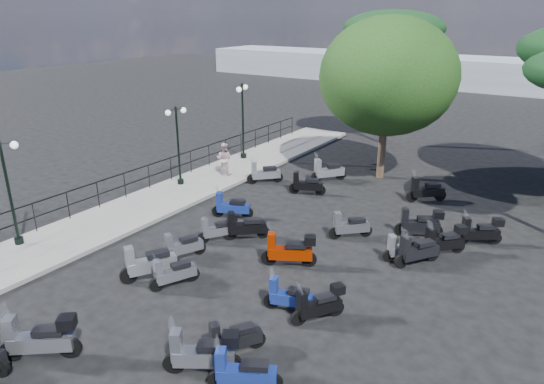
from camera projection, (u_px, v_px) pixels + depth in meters
The scene contains 33 objects.
ground at pixel (243, 272), 15.10m from camera, with size 120.00×120.00×0.00m, color black.
sidewalk at pixel (163, 199), 20.78m from camera, with size 3.00×30.00×0.15m, color slate.
railing at pixel (137, 176), 21.01m from camera, with size 0.04×26.04×1.10m.
lamp_post_0 at pixel (8, 186), 15.89m from camera, with size 0.53×1.03×3.64m.
lamp_post_1 at pixel (178, 141), 21.65m from camera, with size 0.41×1.04×3.58m.
lamp_post_2 at pixel (243, 116), 25.54m from camera, with size 0.52×1.14×3.99m.
pedestrian_far at pixel (224, 159), 23.38m from camera, with size 0.77×0.60×1.57m, color #C0A3A6.
scooter_2 at pixel (173, 273), 14.16m from camera, with size 0.82×1.45×1.23m.
scooter_3 at pixel (218, 229), 17.01m from camera, with size 0.94×1.31×1.18m.
scooter_4 at pixel (245, 227), 17.11m from camera, with size 1.34×1.18×1.34m.
scooter_5 at pixel (264, 174), 22.72m from camera, with size 1.28×1.30×1.37m.
scooter_6 at pixel (40, 339), 11.13m from camera, with size 1.55×1.29×1.47m.
scooter_8 at pixel (149, 264), 14.53m from camera, with size 1.10×1.66×1.48m.
scooter_9 at pixel (231, 207), 18.90m from camera, with size 1.52×0.89×1.31m.
scooter_10 at pixel (306, 185), 21.32m from camera, with size 1.54×0.82×1.30m.
scooter_11 at pixel (328, 171), 22.95m from camera, with size 1.23×1.49×1.45m.
scooter_13 at pixel (233, 339), 11.33m from camera, with size 0.94×1.35×1.23m.
scooter_14 at pixel (203, 353), 10.69m from camera, with size 1.56×1.11×1.41m.
scooter_15 at pixel (290, 251), 15.28m from camera, with size 1.62×1.04×1.41m.
scooter_16 at pixel (350, 226), 17.21m from camera, with size 1.23×1.19×1.28m.
scooter_17 at pixel (420, 223), 17.30m from camera, with size 1.57×0.95×1.35m.
scooter_19 at pixel (243, 373), 10.22m from camera, with size 1.47×0.92×1.29m.
scooter_20 at pixel (290, 297), 12.99m from camera, with size 1.48×0.71×1.22m.
scooter_21 at pixel (319, 305), 12.58m from camera, with size 0.99×1.36×1.23m.
scooter_22 at pixel (403, 249), 15.68m from camera, with size 1.07×1.15×1.18m.
scooter_23 at pixel (426, 191), 20.51m from camera, with size 1.41×1.22×1.40m.
scooter_27 at pixel (417, 251), 15.37m from camera, with size 1.06×1.47×1.35m.
scooter_28 at pixel (444, 241), 15.97m from camera, with size 1.22×1.33×1.31m.
scooter_29 at pixel (480, 232), 16.72m from camera, with size 1.41×1.02×1.27m.
scooter_30 at pixel (182, 247), 15.76m from camera, with size 0.82×1.45×1.23m.
broadleaf_tree at pixel (388, 77), 21.98m from camera, with size 6.30×6.30×7.52m.
pine_2 at pixel (394, 28), 27.24m from camera, with size 5.70×5.70×7.75m.
distant_hills at pixel (504, 75), 49.74m from camera, with size 70.00×8.00×3.00m, color gray.
Camera 1 is at (8.08, -10.57, 7.61)m, focal length 32.00 mm.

